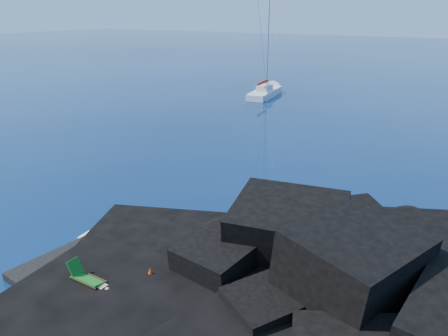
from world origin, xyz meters
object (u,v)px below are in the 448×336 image
Objects in this scene: sailboat at (265,96)px; deck_chair at (87,275)px; marker_cone at (150,273)px; sunbather at (99,286)px.

deck_chair is at bearing -81.48° from sailboat.
marker_cone is (15.61, -42.37, 0.63)m from sailboat.
deck_chair is at bearing -136.39° from marker_cone.
sailboat is 22.60× the size of marker_cone.
sailboat reaches higher than marker_cone.
marker_cone is at bearing 44.01° from deck_chair.
sunbather is 2.15m from marker_cone.
sunbather is at bearing 5.78° from deck_chair.
deck_chair is 2.90× the size of marker_cone.
sunbather is at bearing -126.80° from marker_cone.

